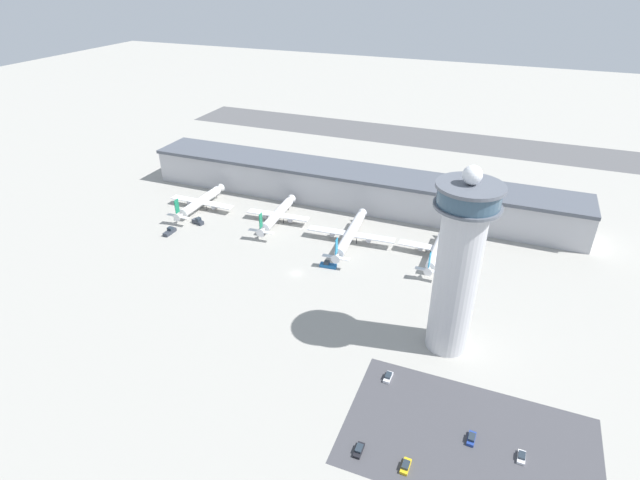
% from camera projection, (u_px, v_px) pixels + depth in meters
% --- Properties ---
extents(ground_plane, '(1000.00, 1000.00, 0.00)m').
position_uv_depth(ground_plane, '(296.00, 273.00, 197.23)').
color(ground_plane, '#9E9B93').
extents(terminal_building, '(217.42, 25.00, 18.04)m').
position_uv_depth(terminal_building, '(353.00, 187.00, 249.38)').
color(terminal_building, '#B2B2B7').
rests_on(terminal_building, ground).
extents(runway_strip, '(326.12, 44.00, 0.01)m').
position_uv_depth(runway_strip, '(407.00, 136.00, 351.40)').
color(runway_strip, '#515154').
rests_on(runway_strip, ground).
extents(control_tower, '(18.84, 18.84, 61.13)m').
position_uv_depth(control_tower, '(458.00, 264.00, 145.92)').
color(control_tower, '#BCBCC1').
rests_on(control_tower, ground).
extents(parking_lot_surface, '(64.00, 40.00, 0.01)m').
position_uv_depth(parking_lot_surface, '(469.00, 441.00, 128.60)').
color(parking_lot_surface, '#424247').
rests_on(parking_lot_surface, ground).
extents(airplane_gate_alpha, '(34.19, 38.38, 12.81)m').
position_uv_depth(airplane_gate_alpha, '(201.00, 202.00, 246.09)').
color(airplane_gate_alpha, white).
rests_on(airplane_gate_alpha, ground).
extents(airplane_gate_bravo, '(30.50, 38.70, 12.99)m').
position_uv_depth(airplane_gate_bravo, '(277.00, 215.00, 233.55)').
color(airplane_gate_bravo, white).
rests_on(airplane_gate_bravo, ground).
extents(airplane_gate_charlie, '(39.05, 44.81, 13.21)m').
position_uv_depth(airplane_gate_charlie, '(350.00, 234.00, 216.21)').
color(airplane_gate_charlie, silver).
rests_on(airplane_gate_charlie, ground).
extents(airplane_gate_delta, '(32.55, 38.39, 11.72)m').
position_uv_depth(airplane_gate_delta, '(437.00, 249.00, 206.22)').
color(airplane_gate_delta, white).
rests_on(airplane_gate_delta, ground).
extents(service_truck_catering, '(2.44, 7.03, 2.89)m').
position_uv_depth(service_truck_catering, '(170.00, 232.00, 225.43)').
color(service_truck_catering, black).
rests_on(service_truck_catering, ground).
extents(service_truck_fuel, '(6.94, 2.88, 2.67)m').
position_uv_depth(service_truck_fuel, '(328.00, 265.00, 200.85)').
color(service_truck_fuel, black).
rests_on(service_truck_fuel, ground).
extents(service_truck_baggage, '(6.53, 3.92, 3.16)m').
position_uv_depth(service_truck_baggage, '(198.00, 221.00, 233.96)').
color(service_truck_baggage, black).
rests_on(service_truck_baggage, ground).
extents(car_yellow_taxi, '(1.85, 4.68, 1.40)m').
position_uv_depth(car_yellow_taxi, '(359.00, 450.00, 125.58)').
color(car_yellow_taxi, black).
rests_on(car_yellow_taxi, ground).
extents(car_grey_coupe, '(1.97, 4.15, 1.39)m').
position_uv_depth(car_grey_coupe, '(521.00, 457.00, 123.80)').
color(car_grey_coupe, black).
rests_on(car_grey_coupe, ground).
extents(car_black_suv, '(2.06, 4.67, 1.58)m').
position_uv_depth(car_black_suv, '(471.00, 438.00, 128.50)').
color(car_black_suv, black).
rests_on(car_black_suv, ground).
extents(car_navy_sedan, '(2.03, 4.62, 1.57)m').
position_uv_depth(car_navy_sedan, '(388.00, 377.00, 147.44)').
color(car_navy_sedan, black).
rests_on(car_navy_sedan, ground).
extents(car_blue_compact, '(2.04, 4.63, 1.51)m').
position_uv_depth(car_blue_compact, '(406.00, 466.00, 121.51)').
color(car_blue_compact, black).
rests_on(car_blue_compact, ground).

